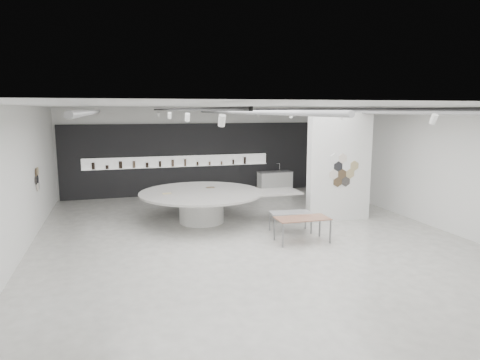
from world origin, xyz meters
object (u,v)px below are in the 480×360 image
object	(u,v)px
partition_column	(339,167)
kitchen_counter	(275,181)
sample_table_stone	(290,214)
sample_table_wood	(302,220)
display_island	(204,202)

from	to	relation	value
partition_column	kitchen_counter	bearing A→B (deg)	91.52
partition_column	sample_table_stone	world-z (taller)	partition_column
partition_column	sample_table_wood	xyz separation A→B (m)	(-2.18, -1.91, -1.15)
partition_column	kitchen_counter	distance (m)	5.71
kitchen_counter	partition_column	bearing A→B (deg)	-91.68
display_island	kitchen_counter	xyz separation A→B (m)	(4.24, 4.56, -0.22)
sample_table_wood	sample_table_stone	world-z (taller)	sample_table_wood
sample_table_stone	kitchen_counter	size ratio (longest dim) A/B	0.79
partition_column	sample_table_stone	distance (m)	2.62
partition_column	kitchen_counter	xyz separation A→B (m)	(-0.15, 5.55, -1.35)
sample_table_wood	display_island	bearing A→B (deg)	127.42
partition_column	display_island	distance (m)	4.64
kitchen_counter	sample_table_stone	bearing A→B (deg)	-110.18
display_island	kitchen_counter	distance (m)	6.23
sample_table_wood	kitchen_counter	xyz separation A→B (m)	(2.03, 7.45, -0.19)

